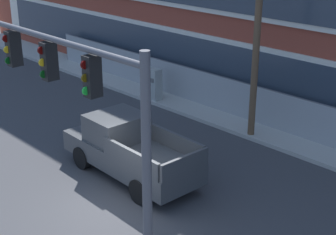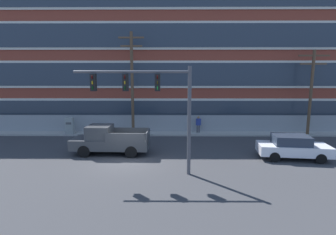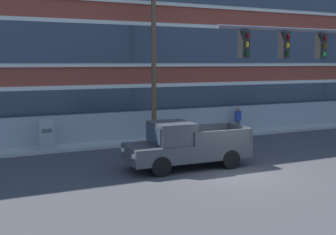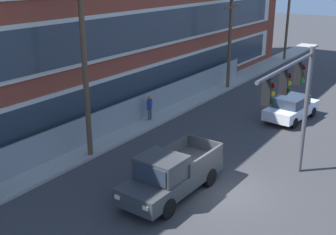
{
  "view_description": "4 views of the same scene",
  "coord_description": "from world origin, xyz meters",
  "px_view_note": "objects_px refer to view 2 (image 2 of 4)",
  "views": [
    {
      "loc": [
        10.62,
        -8.1,
        8.12
      ],
      "look_at": [
        0.18,
        1.87,
        2.49
      ],
      "focal_mm": 55.0,
      "sensor_mm": 36.0,
      "label": 1
    },
    {
      "loc": [
        2.73,
        -15.92,
        5.41
      ],
      "look_at": [
        2.57,
        3.95,
        2.18
      ],
      "focal_mm": 28.0,
      "sensor_mm": 36.0,
      "label": 2
    },
    {
      "loc": [
        -9.51,
        -13.84,
        4.44
      ],
      "look_at": [
        -1.31,
        3.75,
        1.89
      ],
      "focal_mm": 45.0,
      "sensor_mm": 36.0,
      "label": 3
    },
    {
      "loc": [
        -14.54,
        -6.98,
        8.92
      ],
      "look_at": [
        2.2,
        4.27,
        1.88
      ],
      "focal_mm": 45.0,
      "sensor_mm": 36.0,
      "label": 4
    }
  ],
  "objects_px": {
    "traffic_signal_mast": "(152,96)",
    "pedestrian_near_cabinet": "(198,124)",
    "utility_pole_midblock": "(311,88)",
    "electrical_cabinet": "(70,126)",
    "utility_pole_near_corner": "(132,80)",
    "pickup_truck_dark_grey": "(109,140)",
    "sedan_white": "(292,147)"
  },
  "relations": [
    {
      "from": "pedestrian_near_cabinet",
      "to": "pickup_truck_dark_grey",
      "type": "bearing_deg",
      "value": -138.25
    },
    {
      "from": "utility_pole_midblock",
      "to": "sedan_white",
      "type": "bearing_deg",
      "value": -123.8
    },
    {
      "from": "sedan_white",
      "to": "pickup_truck_dark_grey",
      "type": "bearing_deg",
      "value": 175.2
    },
    {
      "from": "electrical_cabinet",
      "to": "pedestrian_near_cabinet",
      "type": "height_order",
      "value": "pedestrian_near_cabinet"
    },
    {
      "from": "pickup_truck_dark_grey",
      "to": "pedestrian_near_cabinet",
      "type": "distance_m",
      "value": 9.15
    },
    {
      "from": "sedan_white",
      "to": "pedestrian_near_cabinet",
      "type": "bearing_deg",
      "value": 127.04
    },
    {
      "from": "utility_pole_midblock",
      "to": "pedestrian_near_cabinet",
      "type": "bearing_deg",
      "value": 176.81
    },
    {
      "from": "pickup_truck_dark_grey",
      "to": "sedan_white",
      "type": "xyz_separation_m",
      "value": [
        12.2,
        -1.03,
        -0.14
      ]
    },
    {
      "from": "traffic_signal_mast",
      "to": "pickup_truck_dark_grey",
      "type": "bearing_deg",
      "value": 130.71
    },
    {
      "from": "electrical_cabinet",
      "to": "utility_pole_near_corner",
      "type": "bearing_deg",
      "value": -0.64
    },
    {
      "from": "utility_pole_near_corner",
      "to": "electrical_cabinet",
      "type": "xyz_separation_m",
      "value": [
        -5.74,
        0.06,
        -4.14
      ]
    },
    {
      "from": "sedan_white",
      "to": "utility_pole_midblock",
      "type": "distance_m",
      "value": 8.63
    },
    {
      "from": "utility_pole_midblock",
      "to": "pedestrian_near_cabinet",
      "type": "distance_m",
      "value": 10.32
    },
    {
      "from": "pickup_truck_dark_grey",
      "to": "sedan_white",
      "type": "bearing_deg",
      "value": -4.8
    },
    {
      "from": "sedan_white",
      "to": "utility_pole_midblock",
      "type": "height_order",
      "value": "utility_pole_midblock"
    },
    {
      "from": "utility_pole_near_corner",
      "to": "utility_pole_midblock",
      "type": "bearing_deg",
      "value": 0.33
    },
    {
      "from": "utility_pole_near_corner",
      "to": "pedestrian_near_cabinet",
      "type": "distance_m",
      "value": 7.16
    },
    {
      "from": "traffic_signal_mast",
      "to": "pedestrian_near_cabinet",
      "type": "distance_m",
      "value": 11.02
    },
    {
      "from": "pickup_truck_dark_grey",
      "to": "electrical_cabinet",
      "type": "distance_m",
      "value": 7.34
    },
    {
      "from": "electrical_cabinet",
      "to": "pedestrian_near_cabinet",
      "type": "distance_m",
      "value": 11.68
    },
    {
      "from": "utility_pole_midblock",
      "to": "electrical_cabinet",
      "type": "height_order",
      "value": "utility_pole_midblock"
    },
    {
      "from": "traffic_signal_mast",
      "to": "electrical_cabinet",
      "type": "relative_size",
      "value": 3.78
    },
    {
      "from": "sedan_white",
      "to": "utility_pole_near_corner",
      "type": "xyz_separation_m",
      "value": [
        -11.29,
        6.48,
        4.15
      ]
    },
    {
      "from": "pedestrian_near_cabinet",
      "to": "utility_pole_near_corner",
      "type": "bearing_deg",
      "value": -173.88
    },
    {
      "from": "sedan_white",
      "to": "electrical_cabinet",
      "type": "distance_m",
      "value": 18.25
    },
    {
      "from": "traffic_signal_mast",
      "to": "utility_pole_midblock",
      "type": "xyz_separation_m",
      "value": [
        13.34,
        9.33,
        -0.08
      ]
    },
    {
      "from": "utility_pole_midblock",
      "to": "electrical_cabinet",
      "type": "bearing_deg",
      "value": -179.93
    },
    {
      "from": "utility_pole_near_corner",
      "to": "pedestrian_near_cabinet",
      "type": "height_order",
      "value": "utility_pole_near_corner"
    },
    {
      "from": "pickup_truck_dark_grey",
      "to": "pedestrian_near_cabinet",
      "type": "height_order",
      "value": "pickup_truck_dark_grey"
    },
    {
      "from": "utility_pole_near_corner",
      "to": "pedestrian_near_cabinet",
      "type": "relative_size",
      "value": 5.36
    },
    {
      "from": "traffic_signal_mast",
      "to": "utility_pole_near_corner",
      "type": "height_order",
      "value": "utility_pole_near_corner"
    },
    {
      "from": "pickup_truck_dark_grey",
      "to": "sedan_white",
      "type": "distance_m",
      "value": 12.24
    }
  ]
}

